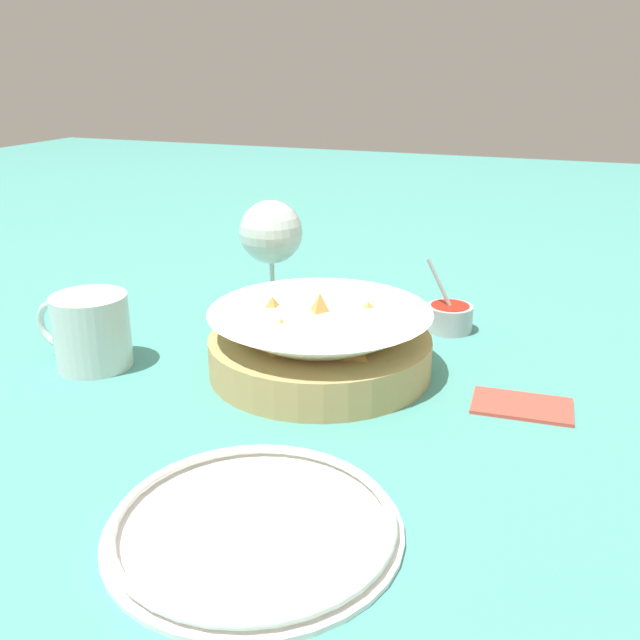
# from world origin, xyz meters

# --- Properties ---
(ground_plane) EXTENTS (4.00, 4.00, 0.00)m
(ground_plane) POSITION_xyz_m (0.00, 0.00, 0.00)
(ground_plane) COLOR teal
(food_basket) EXTENTS (0.26, 0.26, 0.10)m
(food_basket) POSITION_xyz_m (-0.01, 0.02, 0.04)
(food_basket) COLOR tan
(food_basket) RESTS_ON ground_plane
(sauce_cup) EXTENTS (0.07, 0.06, 0.10)m
(sauce_cup) POSITION_xyz_m (-0.13, -0.17, 0.02)
(sauce_cup) COLOR #B7B7BC
(sauce_cup) RESTS_ON ground_plane
(wine_glass) EXTENTS (0.09, 0.09, 0.16)m
(wine_glass) POSITION_xyz_m (0.13, -0.16, 0.11)
(wine_glass) COLOR silver
(wine_glass) RESTS_ON ground_plane
(beer_mug) EXTENTS (0.13, 0.09, 0.09)m
(beer_mug) POSITION_xyz_m (0.25, 0.10, 0.04)
(beer_mug) COLOR silver
(beer_mug) RESTS_ON ground_plane
(side_plate) EXTENTS (0.23, 0.23, 0.01)m
(side_plate) POSITION_xyz_m (-0.08, 0.32, 0.01)
(side_plate) COLOR white
(side_plate) RESTS_ON ground_plane
(napkin) EXTENTS (0.11, 0.07, 0.01)m
(napkin) POSITION_xyz_m (-0.25, 0.03, 0.00)
(napkin) COLOR #DB4C3D
(napkin) RESTS_ON ground_plane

